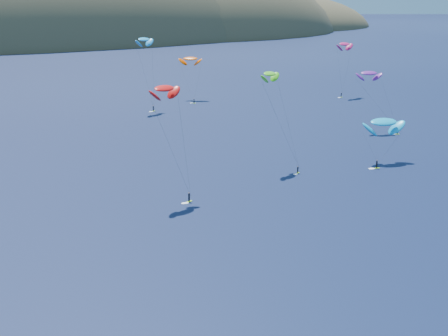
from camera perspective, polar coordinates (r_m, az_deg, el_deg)
island at (r=604.40m, az=-16.92°, el=10.40°), size 730.00×300.00×210.00m
kitesurfer_3 at (r=159.14m, az=4.21°, el=8.57°), size 7.81×13.89×25.77m
kitesurfer_4 at (r=236.26m, az=-7.32°, el=11.58°), size 9.64×10.13×28.45m
kitesurfer_5 at (r=170.11m, az=14.39°, el=4.10°), size 13.14×9.54×13.78m
kitesurfer_6 at (r=205.24m, az=13.12°, el=8.44°), size 9.86×13.60×20.62m
kitesurfer_8 at (r=269.92m, az=10.97°, el=11.06°), size 9.87×7.62×24.09m
kitesurfer_9 at (r=135.02m, az=-5.48°, el=7.23°), size 8.99×10.59×26.31m
kitesurfer_11 at (r=258.91m, az=-3.10°, el=9.96°), size 9.83×16.45×18.88m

